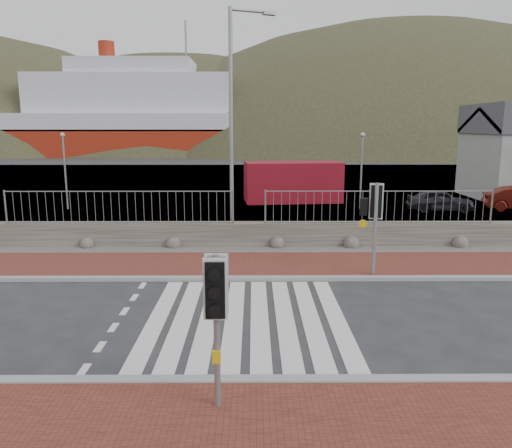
{
  "coord_description": "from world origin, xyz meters",
  "views": [
    {
      "loc": [
        0.16,
        -11.07,
        4.45
      ],
      "look_at": [
        0.23,
        3.0,
        1.69
      ],
      "focal_mm": 35.0,
      "sensor_mm": 36.0,
      "label": 1
    }
  ],
  "objects_px": {
    "traffic_signal_near": "(216,300)",
    "shipping_container": "(293,182)",
    "ferry": "(93,120)",
    "streetlight": "(235,114)",
    "car_a": "(440,200)",
    "traffic_signal_far": "(375,210)"
  },
  "relations": [
    {
      "from": "ferry",
      "to": "streetlight",
      "type": "height_order",
      "value": "ferry"
    },
    {
      "from": "traffic_signal_far",
      "to": "streetlight",
      "type": "height_order",
      "value": "streetlight"
    },
    {
      "from": "ferry",
      "to": "traffic_signal_near",
      "type": "relative_size",
      "value": 19.51
    },
    {
      "from": "streetlight",
      "to": "car_a",
      "type": "height_order",
      "value": "streetlight"
    },
    {
      "from": "shipping_container",
      "to": "streetlight",
      "type": "bearing_deg",
      "value": -112.25
    },
    {
      "from": "streetlight",
      "to": "car_a",
      "type": "bearing_deg",
      "value": 12.87
    },
    {
      "from": "ferry",
      "to": "traffic_signal_near",
      "type": "distance_m",
      "value": 75.79
    },
    {
      "from": "traffic_signal_far",
      "to": "streetlight",
      "type": "bearing_deg",
      "value": -36.35
    },
    {
      "from": "ferry",
      "to": "car_a",
      "type": "bearing_deg",
      "value": -56.66
    },
    {
      "from": "ferry",
      "to": "streetlight",
      "type": "bearing_deg",
      "value": -68.02
    },
    {
      "from": "traffic_signal_near",
      "to": "streetlight",
      "type": "height_order",
      "value": "streetlight"
    },
    {
      "from": "traffic_signal_near",
      "to": "shipping_container",
      "type": "distance_m",
      "value": 22.69
    },
    {
      "from": "traffic_signal_near",
      "to": "traffic_signal_far",
      "type": "distance_m",
      "value": 8.24
    },
    {
      "from": "traffic_signal_near",
      "to": "car_a",
      "type": "relative_size",
      "value": 0.75
    },
    {
      "from": "traffic_signal_far",
      "to": "car_a",
      "type": "distance_m",
      "value": 13.49
    },
    {
      "from": "ferry",
      "to": "traffic_signal_near",
      "type": "bearing_deg",
      "value": -71.33
    },
    {
      "from": "traffic_signal_near",
      "to": "shipping_container",
      "type": "bearing_deg",
      "value": 82.72
    },
    {
      "from": "ferry",
      "to": "traffic_signal_near",
      "type": "xyz_separation_m",
      "value": [
        24.24,
        -71.72,
        -3.52
      ]
    },
    {
      "from": "ferry",
      "to": "shipping_container",
      "type": "xyz_separation_m",
      "value": [
        27.16,
        -49.23,
        -4.18
      ]
    },
    {
      "from": "streetlight",
      "to": "shipping_container",
      "type": "distance_m",
      "value": 11.56
    },
    {
      "from": "shipping_container",
      "to": "car_a",
      "type": "height_order",
      "value": "shipping_container"
    },
    {
      "from": "traffic_signal_far",
      "to": "car_a",
      "type": "height_order",
      "value": "traffic_signal_far"
    }
  ]
}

